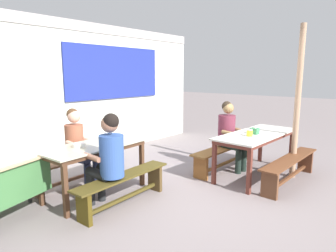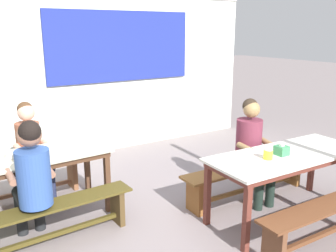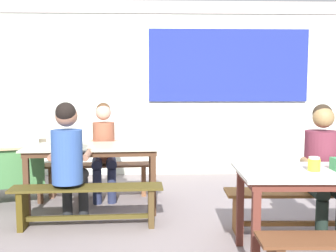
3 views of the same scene
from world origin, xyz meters
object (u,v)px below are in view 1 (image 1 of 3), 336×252
condiment_jar (250,133)px  wooden_support_post (298,103)px  bench_far_back (72,168)px  bench_near_front (290,166)px  tissue_box (255,131)px  soup_bowl (79,145)px  person_left_back_turned (108,156)px  person_center_facing (78,143)px  bench_near_back (226,153)px  bench_far_front (124,185)px  dining_table_near (257,137)px  person_right_near_table (229,132)px  dining_table_far (94,150)px

condiment_jar → wooden_support_post: bearing=-38.5°
bench_far_back → bench_near_front: 3.53m
tissue_box → soup_bowl: bearing=149.0°
person_left_back_turned → person_center_facing: bearing=78.1°
person_center_facing → wooden_support_post: size_ratio=0.48×
bench_near_back → person_left_back_turned: bearing=173.0°
bench_near_front → person_left_back_turned: size_ratio=1.40×
bench_far_front → bench_near_back: size_ratio=0.83×
person_left_back_turned → tissue_box: bearing=-20.5°
bench_far_front → bench_near_front: same height
tissue_box → condiment_jar: bearing=-176.3°
bench_far_front → person_center_facing: person_center_facing is taller
dining_table_near → person_center_facing: 3.01m
soup_bowl → bench_far_front: bearing=-68.4°
tissue_box → person_right_near_table: bearing=79.9°
tissue_box → soup_bowl: 2.88m
bench_near_front → tissue_box: 0.80m
bench_near_back → person_center_facing: bearing=149.4°
dining_table_near → person_center_facing: size_ratio=1.52×
bench_far_front → condiment_jar: condiment_jar is taller
dining_table_far → person_center_facing: bearing=83.7°
person_center_facing → wooden_support_post: bearing=-43.5°
bench_near_front → condiment_jar: (-0.31, 0.58, 0.53)m
bench_near_back → tissue_box: tissue_box is taller
dining_table_near → bench_near_back: bearing=88.5°
dining_table_near → tissue_box: bearing=178.3°
person_center_facing → soup_bowl: bearing=-120.5°
dining_table_far → wooden_support_post: bearing=-36.4°
bench_far_back → person_center_facing: 0.42m
person_center_facing → tissue_box: size_ratio=9.74×
person_center_facing → bench_near_back: bearing=-30.6°
dining_table_far → bench_near_front: 3.12m
person_right_near_table → wooden_support_post: 1.25m
condiment_jar → dining_table_far: bearing=144.3°
dining_table_near → bench_near_back: dining_table_near is taller
dining_table_far → tissue_box: tissue_box is taller
tissue_box → person_center_facing: bearing=138.2°
person_center_facing → tissue_box: 2.93m
bench_far_front → tissue_box: tissue_box is taller
bench_far_back → person_left_back_turned: 1.22m
bench_near_back → condiment_jar: bearing=-119.1°
dining_table_far → person_center_facing: (0.06, 0.52, 0.01)m
dining_table_near → person_left_back_turned: bearing=160.2°
wooden_support_post → person_center_facing: bearing=136.5°
tissue_box → soup_bowl: size_ratio=0.73×
bench_far_front → person_left_back_turned: person_left_back_turned is taller
dining_table_far → soup_bowl: (-0.22, 0.04, 0.11)m
bench_near_front → wooden_support_post: size_ratio=0.71×
person_right_near_table → soup_bowl: size_ratio=7.30×
bench_far_back → person_center_facing: bearing=-42.1°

